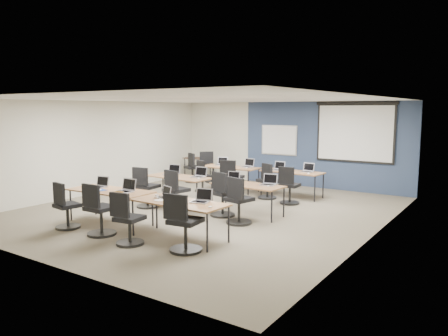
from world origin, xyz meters
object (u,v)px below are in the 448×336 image
Objects in this scene: training_table_mid_right at (247,186)px; task_chair_11 at (289,189)px; laptop_7 at (269,182)px; task_chair_10 at (267,184)px; laptop_2 at (164,195)px; laptop_11 at (308,170)px; training_table_front_left at (110,192)px; training_table_front_right at (179,204)px; task_chair_5 at (175,195)px; task_chair_8 at (202,179)px; laptop_10 at (278,168)px; task_chair_3 at (183,228)px; laptop_6 at (232,179)px; training_table_mid_left at (179,178)px; laptop_3 at (201,199)px; laptop_9 at (248,165)px; training_table_back_left at (230,168)px; task_chair_4 at (146,191)px; laptop_8 at (221,163)px; task_chair_9 at (232,181)px; laptop_1 at (126,188)px; spare_chair_b at (192,170)px; laptop_4 at (172,172)px; task_chair_6 at (222,198)px; whiteboard at (279,140)px; projector_screen at (355,129)px; laptop_0 at (100,185)px; training_table_back_right at (292,173)px; task_chair_1 at (99,214)px; task_chair_0 at (65,210)px; laptop_5 at (199,175)px; utility_table at (197,160)px; spare_chair_a at (212,169)px.

training_table_mid_right is 1.72× the size of task_chair_11.
task_chair_10 is at bearing 109.26° from laptop_7.
laptop_2 is 0.91× the size of laptop_11.
training_table_front_right is (2.00, -0.08, -0.00)m from training_table_front_left.
task_chair_8 is (-1.06, 2.50, -0.04)m from task_chair_5.
laptop_10 is at bearing 108.07° from laptop_2.
task_chair_3 is 3.29m from laptop_6.
training_table_mid_left and training_table_mid_right have the same top height.
laptop_3 is 0.98× the size of laptop_9.
training_table_back_left is 1.71× the size of task_chair_5.
laptop_8 is (0.03, 3.32, 0.36)m from task_chair_4.
training_table_mid_left is at bearing -122.90° from task_chair_9.
laptop_1 is 0.36× the size of task_chair_11.
laptop_1 is 5.63m from spare_chair_b.
laptop_2 is 4.80m from laptop_10.
training_table_mid_right is at bearing -11.32° from laptop_4.
task_chair_3 is 3.68m from task_chair_4.
laptop_7 is at bearing -35.99° from task_chair_10.
task_chair_6 is at bearing 101.46° from training_table_front_right.
projector_screen reaches higher than whiteboard.
training_table_mid_left is 2.26m from laptop_0.
laptop_8 reaches higher than training_table_back_right.
task_chair_1 reaches higher than laptop_9.
whiteboard is 4.25m from laptop_6.
task_chair_0 is 0.95× the size of task_chair_4.
task_chair_1 reaches higher than task_chair_10.
laptop_5 is (0.08, 2.46, -0.00)m from laptop_1.
laptop_0 reaches higher than laptop_6.
laptop_6 reaches higher than training_table_back_left.
task_chair_1 is 2.51m from task_chair_4.
task_chair_6 is at bearing 3.06° from task_chair_4.
training_table_back_left is at bearing 134.71° from task_chair_6.
laptop_2 is 3.11m from laptop_4.
spare_chair_b is at bearing -65.84° from utility_table.
task_chair_4 is 3.94m from spare_chair_b.
projector_screen is at bearing 60.83° from training_table_front_left.
task_chair_11 is at bearing 59.85° from laptop_1.
training_table_front_left is at bearing -21.44° from laptop_0.
spare_chair_a is (-3.71, 5.54, -0.36)m from laptop_3.
laptop_5 reaches higher than laptop_8.
laptop_11 is at bearing 48.02° from laptop_5.
training_table_back_right is 3.46m from spare_chair_a.
laptop_10 is (1.60, 4.82, 0.10)m from training_table_front_left.
laptop_10 is at bearing 79.44° from task_chair_0.
spare_chair_b reaches higher than training_table_back_right.
task_chair_5 is 1.03× the size of spare_chair_b.
laptop_11 is at bearing 90.79° from task_chair_6.
training_table_mid_right is 0.60m from laptop_6.
laptop_10 is 0.34× the size of utility_table.
task_chair_8 is (-0.10, 3.95, -0.40)m from laptop_0.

